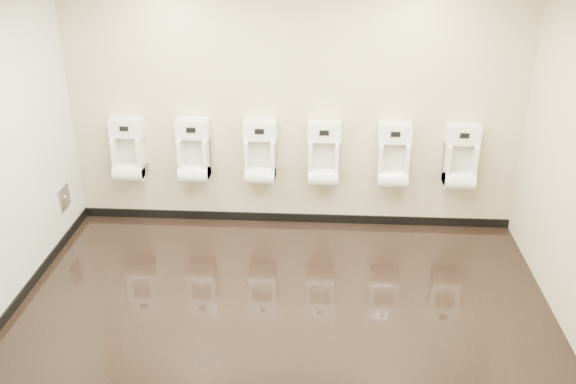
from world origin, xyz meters
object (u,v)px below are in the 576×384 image
urinal_1 (194,156)px  urinal_4 (393,160)px  urinal_2 (260,157)px  access_panel (64,197)px  urinal_5 (460,162)px  urinal_0 (128,154)px  urinal_3 (324,159)px

urinal_1 → urinal_4: same height
urinal_4 → urinal_2: bearing=180.0°
access_panel → urinal_5: 4.36m
access_panel → urinal_0: 0.84m
urinal_5 → urinal_3: bearing=180.0°
urinal_0 → urinal_1: size_ratio=1.00×
access_panel → urinal_2: bearing=11.3°
urinal_1 → urinal_2: 0.75m
urinal_1 → urinal_5: 2.95m
urinal_4 → urinal_3: bearing=180.0°
urinal_3 → urinal_1: bearing=180.0°
urinal_0 → urinal_5: size_ratio=1.00×
urinal_0 → urinal_2: bearing=0.0°
access_panel → urinal_3: (2.82, 0.43, 0.35)m
urinal_5 → urinal_4: bearing=180.0°
access_panel → urinal_1: urinal_1 is taller
urinal_0 → urinal_4: 2.96m
urinal_3 → urinal_2: bearing=180.0°
urinal_1 → access_panel: bearing=-162.8°
urinal_0 → urinal_3: (2.20, 0.00, 0.00)m
urinal_5 → urinal_1: bearing=180.0°
urinal_2 → urinal_3: size_ratio=1.00×
urinal_3 → urinal_4: same height
urinal_0 → access_panel: bearing=-145.9°
urinal_5 → urinal_2: bearing=180.0°
urinal_0 → urinal_2: (1.49, 0.00, 0.00)m
access_panel → urinal_1: size_ratio=0.36×
access_panel → urinal_4: (3.59, 0.43, 0.35)m
urinal_3 → access_panel: bearing=-171.4°
urinal_0 → urinal_1: 0.74m
urinal_0 → urinal_1: bearing=0.0°
urinal_1 → urinal_5: same height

